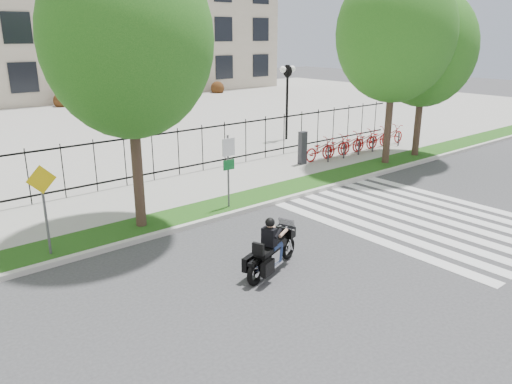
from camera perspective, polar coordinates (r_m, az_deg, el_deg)
ground at (r=13.91m, az=7.16°, el=-7.38°), size 120.00×120.00×0.00m
curb at (r=16.71m, az=-3.10°, el=-2.61°), size 60.00×0.20×0.15m
grass_verge at (r=17.36m, az=-4.78°, el=-1.86°), size 60.00×1.50×0.15m
sidewalk at (r=19.36m, az=-9.05°, el=0.05°), size 60.00×3.50×0.15m
plaza at (r=35.26m, az=-24.03°, el=6.64°), size 80.00×34.00×0.10m
crosswalk_stripes at (r=17.51m, az=18.09°, el=-2.78°), size 5.70×8.00×0.01m
iron_fence at (r=20.56m, az=-11.72°, el=4.05°), size 30.00×0.06×2.00m
lamp_post_right at (r=28.30m, az=3.60°, el=12.24°), size 1.06×0.70×4.25m
street_tree_1 at (r=14.97m, az=-14.44°, el=16.50°), size 4.85×4.85×8.34m
street_tree_2 at (r=23.29m, az=15.65°, el=17.03°), size 5.13×5.13×8.66m
street_tree_3 at (r=25.29m, az=18.77°, el=15.29°), size 4.70×4.70×7.77m
bike_share_station at (r=25.73m, az=11.51°, el=5.65°), size 7.85×0.88×1.50m
sign_pole_regulatory at (r=16.79m, az=-3.17°, el=3.44°), size 0.50×0.09×2.50m
sign_pole_warning at (r=14.20m, az=-23.11°, el=-0.64°), size 0.78×0.09×2.49m
motorcycle_rider at (r=12.79m, az=1.87°, el=-6.58°), size 2.26×1.13×1.81m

